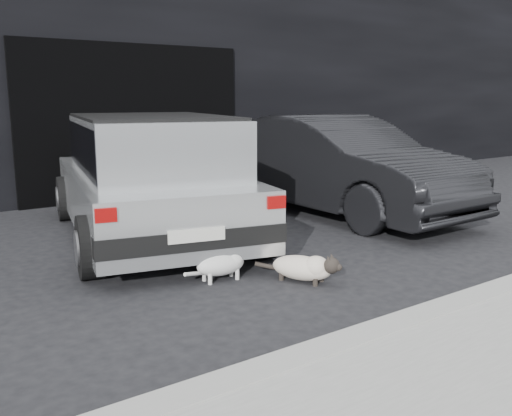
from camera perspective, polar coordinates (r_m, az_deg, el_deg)
ground at (r=6.26m, az=-4.95°, el=-4.97°), size 80.00×80.00×0.00m
building_facade at (r=11.92m, az=-16.33°, el=14.38°), size 34.00×4.00×5.00m
garage_opening at (r=10.04m, az=-12.02°, el=8.42°), size 4.00×0.10×2.60m
curb at (r=5.10m, az=20.86°, el=-8.75°), size 18.00×0.25×0.12m
silver_hatchback at (r=7.05m, az=-10.54°, el=3.54°), size 2.76×4.41×1.51m
second_car at (r=8.59m, az=8.05°, el=4.30°), size 1.55×4.42×1.45m
cat_siamese at (r=5.43m, az=5.10°, el=-5.96°), size 0.53×0.80×0.31m
cat_white at (r=5.48m, az=-3.23°, el=-5.50°), size 0.74×0.29×0.34m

